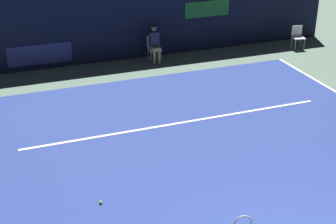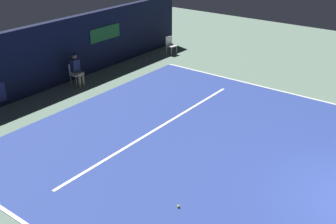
% 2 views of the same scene
% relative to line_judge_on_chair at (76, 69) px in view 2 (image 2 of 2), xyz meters
% --- Properties ---
extents(ground_plane, '(33.22, 33.22, 0.00)m').
position_rel_line_judge_on_chair_xyz_m(ground_plane, '(-1.05, -6.96, -0.69)').
color(ground_plane, slate).
extents(court_surface, '(10.93, 11.02, 0.01)m').
position_rel_line_judge_on_chair_xyz_m(court_surface, '(-1.05, -6.96, -0.68)').
color(court_surface, navy).
rests_on(court_surface, ground).
extents(line_sideline_left, '(0.10, 11.02, 0.01)m').
position_rel_line_judge_on_chair_xyz_m(line_sideline_left, '(4.37, -6.96, -0.67)').
color(line_sideline_left, white).
rests_on(line_sideline_left, court_surface).
extents(line_service, '(8.53, 0.10, 0.01)m').
position_rel_line_judge_on_chair_xyz_m(line_service, '(-1.05, -5.03, -0.67)').
color(line_service, white).
rests_on(line_service, court_surface).
extents(back_wall, '(16.76, 0.33, 2.60)m').
position_rel_line_judge_on_chair_xyz_m(back_wall, '(-1.05, 0.74, 0.61)').
color(back_wall, '#141933').
rests_on(back_wall, ground).
extents(line_judge_on_chair, '(0.45, 0.54, 1.32)m').
position_rel_line_judge_on_chair_xyz_m(line_judge_on_chair, '(0.00, 0.00, 0.00)').
color(line_judge_on_chair, white).
rests_on(line_judge_on_chair, ground).
extents(courtside_chair_near, '(0.50, 0.48, 0.88)m').
position_rel_line_judge_on_chair_xyz_m(courtside_chair_near, '(5.70, -0.52, -0.18)').
color(courtside_chair_near, white).
rests_on(courtside_chair_near, ground).
extents(tennis_ball, '(0.07, 0.07, 0.07)m').
position_rel_line_judge_on_chair_xyz_m(tennis_ball, '(-3.93, -7.92, -0.64)').
color(tennis_ball, '#CCE033').
rests_on(tennis_ball, court_surface).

